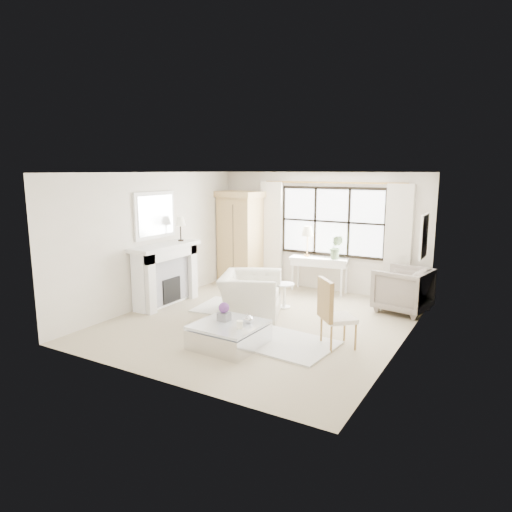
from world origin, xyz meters
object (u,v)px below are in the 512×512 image
object	(u,v)px
console_table	(319,275)
coffee_table	(229,335)
club_armchair	(250,295)
armoire	(240,237)

from	to	relation	value
console_table	coffee_table	world-z (taller)	console_table
console_table	club_armchair	distance (m)	2.29
armoire	coffee_table	size ratio (longest dim) A/B	2.16
console_table	coffee_table	xyz separation A→B (m)	(0.04, -3.78, -0.22)
armoire	club_armchair	xyz separation A→B (m)	(1.55, -2.11, -0.74)
armoire	console_table	xyz separation A→B (m)	(2.04, 0.13, -0.74)
armoire	club_armchair	world-z (taller)	armoire
armoire	console_table	distance (m)	2.17
armoire	console_table	size ratio (longest dim) A/B	1.65
armoire	console_table	world-z (taller)	armoire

